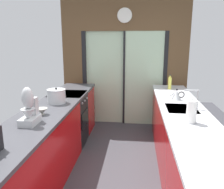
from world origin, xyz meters
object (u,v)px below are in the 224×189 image
at_px(oven_range, 69,119).
at_px(soap_bottle_far, 170,83).
at_px(stock_pot, 56,96).
at_px(kettle, 177,95).
at_px(mixing_bowl_far, 42,111).
at_px(paper_towel_roll, 191,112).
at_px(stand_mixer, 29,110).

distance_m(oven_range, soap_bottle_far, 1.97).
distance_m(stock_pot, kettle, 1.82).
relative_size(mixing_bowl_far, paper_towel_roll, 0.50).
relative_size(oven_range, soap_bottle_far, 3.39).
relative_size(stand_mixer, kettle, 1.83).
bearing_deg(stand_mixer, paper_towel_roll, 7.52).
bearing_deg(stand_mixer, stock_pot, 90.00).
height_order(oven_range, stand_mixer, stand_mixer).
height_order(stand_mixer, kettle, stand_mixer).
xyz_separation_m(mixing_bowl_far, kettle, (1.78, 0.93, 0.03)).
bearing_deg(kettle, stand_mixer, -144.80).
bearing_deg(stand_mixer, soap_bottle_far, 49.17).
height_order(oven_range, stock_pot, stock_pot).
xyz_separation_m(soap_bottle_far, paper_towel_roll, (0.00, -1.83, 0.01)).
xyz_separation_m(oven_range, stand_mixer, (0.02, -1.50, 0.63)).
relative_size(stock_pot, kettle, 1.18).
bearing_deg(mixing_bowl_far, stand_mixer, -90.00).
xyz_separation_m(oven_range, stock_pot, (0.02, -0.62, 0.57)).
height_order(mixing_bowl_far, stand_mixer, stand_mixer).
height_order(mixing_bowl_far, kettle, kettle).
height_order(stand_mixer, soap_bottle_far, stand_mixer).
distance_m(kettle, paper_towel_roll, 1.02).
bearing_deg(soap_bottle_far, mixing_bowl_far, -135.84).
xyz_separation_m(stand_mixer, soap_bottle_far, (1.78, 2.06, -0.04)).
distance_m(oven_range, mixing_bowl_far, 1.27).
bearing_deg(stand_mixer, mixing_bowl_far, 90.00).
distance_m(stock_pot, paper_towel_roll, 1.89).
xyz_separation_m(stock_pot, soap_bottle_far, (1.78, 1.18, 0.01)).
relative_size(oven_range, stock_pot, 3.40).
distance_m(oven_range, stand_mixer, 1.62).
height_order(stand_mixer, paper_towel_roll, stand_mixer).
distance_m(mixing_bowl_far, paper_towel_roll, 1.78).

